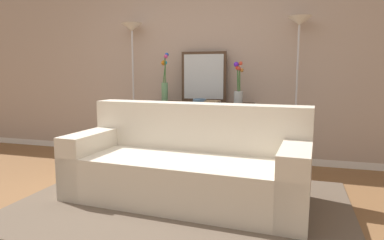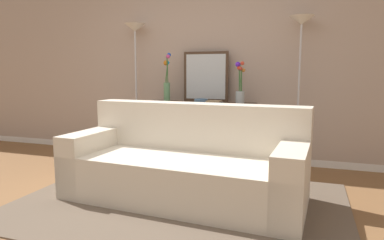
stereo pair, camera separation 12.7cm
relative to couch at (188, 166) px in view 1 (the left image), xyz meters
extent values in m
cube|color=brown|center=(-0.41, -0.61, -0.32)|extent=(16.00, 16.00, 0.02)
cube|color=white|center=(-0.41, 1.60, -0.27)|extent=(12.00, 0.15, 0.09)
cube|color=#B29E8E|center=(-0.41, 1.60, 1.25)|extent=(12.00, 0.14, 2.95)
cube|color=brown|center=(0.00, -0.16, -0.31)|extent=(2.92, 2.05, 0.01)
cube|color=beige|center=(0.00, -0.06, -0.10)|extent=(2.23, 1.04, 0.42)
cube|color=beige|center=(0.01, 0.26, 0.34)|extent=(2.19, 0.38, 0.46)
cube|color=beige|center=(-0.97, -0.01, -0.01)|extent=(0.29, 0.93, 0.60)
cube|color=beige|center=(0.97, -0.12, -0.01)|extent=(0.29, 0.93, 0.60)
cube|color=#473323|center=(-0.24, 1.26, 0.47)|extent=(1.36, 0.40, 0.03)
cube|color=#473323|center=(-0.24, 1.26, -0.17)|extent=(1.25, 0.34, 0.01)
cube|color=#473323|center=(-0.89, 1.09, 0.07)|extent=(0.05, 0.05, 0.77)
cube|color=#473323|center=(0.41, 1.09, 0.07)|extent=(0.05, 0.05, 0.77)
cube|color=#473323|center=(-0.89, 1.44, 0.07)|extent=(0.05, 0.05, 0.77)
cube|color=#473323|center=(0.41, 1.44, 0.07)|extent=(0.05, 0.05, 0.77)
cylinder|color=silver|center=(-1.22, 1.34, -0.30)|extent=(0.26, 0.26, 0.02)
cylinder|color=silver|center=(-1.22, 1.34, 0.57)|extent=(0.02, 0.02, 1.71)
cone|color=silver|center=(-1.22, 1.34, 1.47)|extent=(0.28, 0.28, 0.10)
cylinder|color=silver|center=(0.95, 1.34, -0.30)|extent=(0.26, 0.26, 0.02)
cylinder|color=silver|center=(0.95, 1.34, 0.56)|extent=(0.02, 0.02, 1.71)
cone|color=silver|center=(0.95, 1.34, 1.47)|extent=(0.28, 0.28, 0.10)
cube|color=#473323|center=(-0.24, 1.43, 0.81)|extent=(0.61, 0.02, 0.66)
cube|color=silver|center=(-0.24, 1.42, 0.81)|extent=(0.54, 0.01, 0.59)
cylinder|color=#669E6B|center=(-0.73, 1.27, 0.61)|extent=(0.08, 0.08, 0.25)
cylinder|color=#3D7538|center=(-0.74, 1.28, 0.86)|extent=(0.04, 0.03, 0.26)
sphere|color=orange|center=(-0.75, 1.30, 0.99)|extent=(0.07, 0.07, 0.07)
cylinder|color=#3D7538|center=(-0.72, 1.27, 0.90)|extent=(0.02, 0.03, 0.34)
sphere|color=#D24087|center=(-0.70, 1.26, 1.08)|extent=(0.05, 0.05, 0.05)
cylinder|color=#3D7538|center=(-0.73, 1.28, 0.87)|extent=(0.03, 0.01, 0.26)
sphere|color=#26A1D6|center=(-0.73, 1.30, 1.00)|extent=(0.05, 0.05, 0.05)
cylinder|color=#3D7538|center=(-0.72, 1.28, 0.92)|extent=(0.02, 0.03, 0.36)
sphere|color=blue|center=(-0.70, 1.29, 1.10)|extent=(0.05, 0.05, 0.05)
cylinder|color=silver|center=(0.25, 1.30, 0.56)|extent=(0.11, 0.11, 0.15)
cylinder|color=#3D7538|center=(0.27, 1.30, 0.77)|extent=(0.01, 0.03, 0.26)
sphere|color=#C97A32|center=(0.29, 1.30, 0.90)|extent=(0.05, 0.05, 0.05)
cylinder|color=#3D7538|center=(0.25, 1.28, 0.78)|extent=(0.04, 0.01, 0.28)
sphere|color=#C1412F|center=(0.26, 1.26, 0.92)|extent=(0.05, 0.05, 0.05)
cylinder|color=#3D7538|center=(0.26, 1.29, 0.81)|extent=(0.03, 0.03, 0.34)
sphere|color=#DE4531|center=(0.28, 1.27, 0.98)|extent=(0.05, 0.05, 0.05)
cylinder|color=#3D7538|center=(0.24, 1.28, 0.78)|extent=(0.03, 0.02, 0.29)
sphere|color=red|center=(0.24, 1.26, 0.92)|extent=(0.05, 0.05, 0.05)
cylinder|color=#3D7538|center=(0.24, 1.29, 0.80)|extent=(0.02, 0.03, 0.33)
sphere|color=#5F25DC|center=(0.22, 1.28, 0.97)|extent=(0.06, 0.06, 0.06)
cylinder|color=#4C7093|center=(-0.21, 1.14, 0.51)|extent=(0.17, 0.17, 0.05)
torus|color=#4C7093|center=(-0.21, 1.14, 0.54)|extent=(0.17, 0.17, 0.01)
cube|color=slate|center=(-0.06, 1.15, 0.50)|extent=(0.23, 0.17, 0.02)
cube|color=tan|center=(-0.05, 1.15, 0.52)|extent=(0.20, 0.16, 0.02)
cube|color=tan|center=(-0.78, 1.26, -0.26)|extent=(0.03, 0.18, 0.11)
cube|color=gold|center=(-0.74, 1.26, -0.25)|extent=(0.05, 0.18, 0.13)
cube|color=#B77F33|center=(-0.69, 1.26, -0.25)|extent=(0.04, 0.16, 0.13)
cube|color=#2D2D33|center=(-0.65, 1.26, -0.25)|extent=(0.03, 0.14, 0.13)
cube|color=slate|center=(-0.61, 1.26, -0.25)|extent=(0.04, 0.17, 0.12)
cube|color=#BC3328|center=(-0.56, 1.26, -0.26)|extent=(0.05, 0.14, 0.10)
cube|color=navy|center=(-0.51, 1.26, -0.26)|extent=(0.04, 0.15, 0.10)
cube|color=silver|center=(-0.46, 1.26, -0.26)|extent=(0.05, 0.14, 0.10)
camera|label=1|loc=(0.94, -2.97, 0.87)|focal=32.02mm
camera|label=2|loc=(1.06, -2.93, 0.87)|focal=32.02mm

